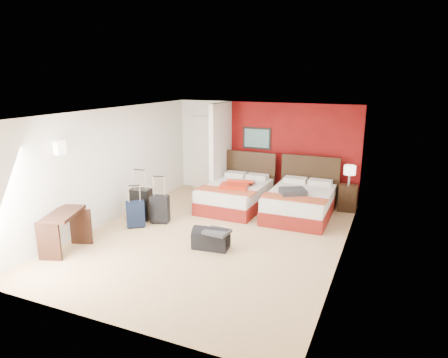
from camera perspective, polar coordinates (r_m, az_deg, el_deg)
The scene contains 17 objects.
ground at distance 8.23m, azimuth -1.47°, elevation -8.14°, with size 6.50×6.50×0.00m, color #DAB786.
room_walls at distance 9.68m, azimuth -5.52°, elevation 3.08°, with size 5.02×6.52×2.50m.
red_accent_panel at distance 10.58m, azimuth 9.64°, elevation 3.88°, with size 3.50×0.04×2.50m, color maroon.
partition_wall at distance 10.56m, azimuth -0.47°, elevation 4.06°, with size 0.12×1.20×2.50m, color silver.
entry_door at distance 11.44m, azimuth -2.70°, elevation 3.72°, with size 0.82×0.06×2.05m, color silver.
bed_left at distance 9.84m, azimuth 1.62°, elevation -2.48°, with size 1.36×1.94×0.58m, color silver.
bed_right at distance 9.40m, azimuth 10.74°, elevation -3.53°, with size 1.39×1.98×0.59m, color silver.
red_suitcase_open at distance 9.62m, azimuth 1.96°, elevation -0.74°, with size 0.64×0.89×0.11m, color #AA200E.
jacket_bundle at distance 9.03m, azimuth 9.80°, elevation -1.81°, with size 0.56×0.44×0.13m, color #323236.
nightstand at distance 10.12m, azimuth 17.22°, elevation -2.57°, with size 0.44×0.44×0.62m, color black.
table_lamp at distance 9.97m, azimuth 17.45°, elevation 0.47°, with size 0.27×0.27×0.49m, color white.
suitcase_black at distance 9.22m, azimuth -11.74°, elevation -3.63°, with size 0.46×0.29×0.69m, color black.
suitcase_charcoal at distance 8.94m, azimuth -9.12°, elevation -4.41°, with size 0.40×0.25×0.59m, color black.
suitcase_navy at distance 8.80m, azimuth -12.51°, elevation -5.07°, with size 0.39×0.24×0.54m, color black.
duffel_bag at distance 7.62m, azimuth -1.88°, elevation -8.64°, with size 0.68×0.36×0.34m, color black.
jacket_draped at distance 7.44m, azimuth -1.00°, elevation -7.54°, with size 0.44×0.37×0.06m, color #38383D.
desk at distance 7.95m, azimuth -21.70°, elevation -7.06°, with size 0.46×0.93×0.77m, color black.
Camera 1 is at (3.22, -6.87, 3.17)m, focal length 32.03 mm.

